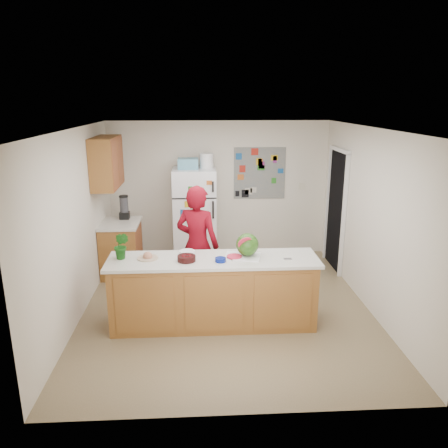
{
  "coord_description": "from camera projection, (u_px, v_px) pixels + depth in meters",
  "views": [
    {
      "loc": [
        -0.36,
        -5.69,
        2.86
      ],
      "look_at": [
        -0.02,
        0.2,
        1.17
      ],
      "focal_mm": 35.0,
      "sensor_mm": 36.0,
      "label": 1
    }
  ],
  "objects": [
    {
      "name": "peninsula_top",
      "position": [
        213.0,
        260.0,
        5.53
      ],
      "size": [
        2.68,
        0.7,
        0.04
      ],
      "primitive_type": "cube",
      "color": "silver",
      "rests_on": "peninsula_base"
    },
    {
      "name": "side_counter_base",
      "position": [
        122.0,
        249.0,
        7.35
      ],
      "size": [
        0.6,
        0.8,
        0.86
      ],
      "primitive_type": "cube",
      "color": "brown",
      "rests_on": "floor"
    },
    {
      "name": "wall_back",
      "position": [
        219.0,
        189.0,
        8.09
      ],
      "size": [
        4.0,
        0.02,
        2.5
      ],
      "primitive_type": "cube",
      "color": "beige",
      "rests_on": "ground"
    },
    {
      "name": "paper_towel",
      "position": [
        238.0,
        259.0,
        5.49
      ],
      "size": [
        0.19,
        0.17,
        0.02
      ],
      "primitive_type": "cube",
      "rotation": [
        0.0,
        0.0,
        0.18
      ],
      "color": "silver",
      "rests_on": "peninsula_top"
    },
    {
      "name": "person",
      "position": [
        198.0,
        245.0,
        6.19
      ],
      "size": [
        0.74,
        0.62,
        1.73
      ],
      "primitive_type": "imported",
      "rotation": [
        0.0,
        0.0,
        2.76
      ],
      "color": "maroon",
      "rests_on": "floor"
    },
    {
      "name": "wall_right",
      "position": [
        371.0,
        220.0,
        6.03
      ],
      "size": [
        0.02,
        4.5,
        2.5
      ],
      "primitive_type": "cube",
      "color": "beige",
      "rests_on": "ground"
    },
    {
      "name": "cherry_bowl",
      "position": [
        186.0,
        258.0,
        5.43
      ],
      "size": [
        0.24,
        0.24,
        0.07
      ],
      "primitive_type": "cylinder",
      "rotation": [
        0.0,
        0.0,
        -0.08
      ],
      "color": "black",
      "rests_on": "peninsula_top"
    },
    {
      "name": "wall_left",
      "position": [
        76.0,
        225.0,
        5.81
      ],
      "size": [
        0.02,
        4.5,
        2.5
      ],
      "primitive_type": "cube",
      "color": "beige",
      "rests_on": "ground"
    },
    {
      "name": "watermelon",
      "position": [
        247.0,
        245.0,
        5.57
      ],
      "size": [
        0.29,
        0.29,
        0.29
      ],
      "primitive_type": "sphere",
      "color": "#266012",
      "rests_on": "cutting_board"
    },
    {
      "name": "refrigerator",
      "position": [
        195.0,
        216.0,
        7.81
      ],
      "size": [
        0.75,
        0.7,
        1.7
      ],
      "primitive_type": "cube",
      "color": "silver",
      "rests_on": "floor"
    },
    {
      "name": "side_counter_top",
      "position": [
        120.0,
        223.0,
        7.23
      ],
      "size": [
        0.64,
        0.84,
        0.04
      ],
      "primitive_type": "cube",
      "color": "silver",
      "rests_on": "side_counter_base"
    },
    {
      "name": "keys",
      "position": [
        288.0,
        259.0,
        5.5
      ],
      "size": [
        0.1,
        0.05,
        0.01
      ],
      "primitive_type": "cube",
      "rotation": [
        0.0,
        0.0,
        0.09
      ],
      "color": "gray",
      "rests_on": "peninsula_top"
    },
    {
      "name": "fridge_top_bin",
      "position": [
        188.0,
        164.0,
        7.55
      ],
      "size": [
        0.35,
        0.28,
        0.18
      ],
      "primitive_type": "cube",
      "color": "#5999B2",
      "rests_on": "refrigerator"
    },
    {
      "name": "upper_cabinets",
      "position": [
        107.0,
        162.0,
        6.89
      ],
      "size": [
        0.35,
        1.0,
        0.8
      ],
      "primitive_type": "cube",
      "color": "brown",
      "rests_on": "wall_left"
    },
    {
      "name": "photo_collage",
      "position": [
        260.0,
        173.0,
        8.03
      ],
      "size": [
        0.95,
        0.01,
        0.95
      ],
      "primitive_type": "cube",
      "color": "slate",
      "rests_on": "wall_back"
    },
    {
      "name": "doorway",
      "position": [
        336.0,
        211.0,
        7.49
      ],
      "size": [
        0.03,
        0.85,
        2.04
      ],
      "primitive_type": "cube",
      "color": "black",
      "rests_on": "ground"
    },
    {
      "name": "watermelon_slice",
      "position": [
        234.0,
        257.0,
        5.53
      ],
      "size": [
        0.19,
        0.19,
        0.02
      ],
      "primitive_type": "cylinder",
      "color": "red",
      "rests_on": "cutting_board"
    },
    {
      "name": "floor",
      "position": [
        226.0,
        307.0,
        6.27
      ],
      "size": [
        4.0,
        4.5,
        0.02
      ],
      "primitive_type": "cube",
      "color": "brown",
      "rests_on": "ground"
    },
    {
      "name": "plate",
      "position": [
        148.0,
        258.0,
        5.52
      ],
      "size": [
        0.34,
        0.34,
        0.02
      ],
      "primitive_type": "cylinder",
      "rotation": [
        0.0,
        0.0,
        -0.36
      ],
      "color": "#B9AC8D",
      "rests_on": "peninsula_top"
    },
    {
      "name": "blender_appliance",
      "position": [
        124.0,
        208.0,
        7.39
      ],
      "size": [
        0.14,
        0.14,
        0.38
      ],
      "primitive_type": "cylinder",
      "color": "black",
      "rests_on": "side_counter_top"
    },
    {
      "name": "cutting_board",
      "position": [
        243.0,
        256.0,
        5.59
      ],
      "size": [
        0.51,
        0.42,
        0.01
      ],
      "primitive_type": "cube",
      "rotation": [
        0.0,
        0.0,
        -0.21
      ],
      "color": "white",
      "rests_on": "peninsula_top"
    },
    {
      "name": "ceiling",
      "position": [
        227.0,
        128.0,
        5.58
      ],
      "size": [
        4.0,
        4.5,
        0.02
      ],
      "primitive_type": "cube",
      "color": "white",
      "rests_on": "wall_back"
    },
    {
      "name": "cobalt_bowl",
      "position": [
        220.0,
        260.0,
        5.41
      ],
      "size": [
        0.17,
        0.17,
        0.05
      ],
      "primitive_type": "cylinder",
      "rotation": [
        0.0,
        0.0,
        -0.32
      ],
      "color": "navy",
      "rests_on": "peninsula_top"
    },
    {
      "name": "potted_plant",
      "position": [
        121.0,
        246.0,
        5.46
      ],
      "size": [
        0.24,
        0.22,
        0.35
      ],
      "primitive_type": "imported",
      "rotation": [
        0.0,
        0.0,
        5.91
      ],
      "color": "#174A0F",
      "rests_on": "peninsula_top"
    },
    {
      "name": "peninsula_base",
      "position": [
        213.0,
        293.0,
        5.66
      ],
      "size": [
        2.6,
        0.62,
        0.88
      ],
      "primitive_type": "cube",
      "color": "brown",
      "rests_on": "floor"
    },
    {
      "name": "white_bowl",
      "position": [
        187.0,
        253.0,
        5.63
      ],
      "size": [
        0.23,
        0.23,
        0.06
      ],
      "primitive_type": "cylinder",
      "rotation": [
        0.0,
        0.0,
        0.16
      ],
      "color": "silver",
      "rests_on": "peninsula_top"
    }
  ]
}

